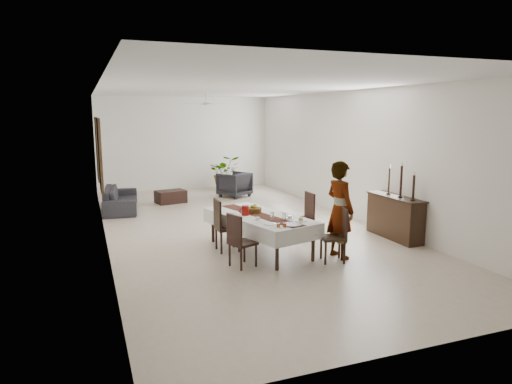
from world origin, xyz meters
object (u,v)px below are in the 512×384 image
red_pitcher (245,210)px  sofa (121,199)px  woman (340,210)px  sideboard_body (395,218)px  dining_table_top (260,217)px

red_pitcher → sofa: bearing=112.1°
woman → sideboard_body: 1.99m
dining_table_top → sofa: (-2.21, 4.87, -0.36)m
red_pitcher → sideboard_body: (3.29, -0.22, -0.37)m
sideboard_body → dining_table_top: bearing=177.3°
red_pitcher → sofa: 5.20m
dining_table_top → sideboard_body: bearing=-17.7°
woman → sideboard_body: (1.80, 0.74, -0.46)m
red_pitcher → woman: size_ratio=0.10×
dining_table_top → sideboard_body: sideboard_body is taller
sideboard_body → sofa: size_ratio=0.68×
red_pitcher → sofa: red_pitcher is taller
red_pitcher → woman: (1.50, -0.95, 0.09)m
woman → sideboard_body: size_ratio=1.23×
dining_table_top → red_pitcher: red_pitcher is taller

